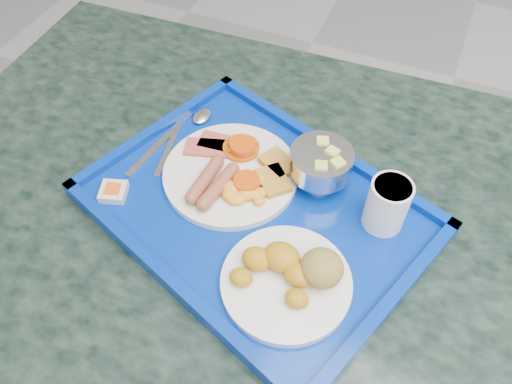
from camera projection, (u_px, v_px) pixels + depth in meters
table at (265, 269)px, 0.95m from camera, size 1.27×0.87×0.78m
tray at (256, 210)px, 0.78m from camera, size 0.60×0.52×0.03m
main_plate at (234, 173)px, 0.81m from camera, size 0.22×0.22×0.03m
bread_plate at (291, 275)px, 0.68m from camera, size 0.18×0.18×0.06m
fruit_bowl at (321, 163)px, 0.78m from camera, size 0.10×0.10×0.07m
juice_cup at (388, 204)px, 0.72m from camera, size 0.06×0.06×0.09m
spoon at (193, 124)px, 0.89m from camera, size 0.06×0.18×0.01m
knife at (161, 143)px, 0.86m from camera, size 0.04×0.18×0.00m
jam_packet at (113, 192)px, 0.79m from camera, size 0.05×0.05×0.02m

